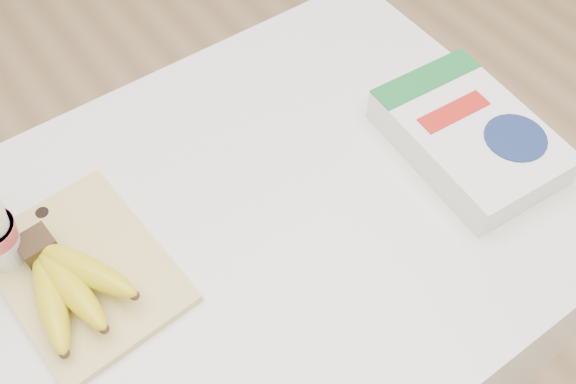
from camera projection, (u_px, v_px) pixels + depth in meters
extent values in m
cube|color=white|center=(240.00, 350.00, 1.31)|extent=(1.14, 0.76, 0.85)
cube|color=#E2CA7C|center=(84.00, 271.00, 0.92)|extent=(0.23, 0.30, 0.01)
cube|color=#382816|center=(37.00, 246.00, 0.91)|extent=(0.05, 0.05, 0.03)
ellipsoid|color=yellow|center=(51.00, 299.00, 0.87)|extent=(0.07, 0.18, 0.05)
sphere|color=#382816|center=(64.00, 353.00, 0.82)|extent=(0.01, 0.01, 0.01)
ellipsoid|color=yellow|center=(70.00, 287.00, 0.87)|extent=(0.06, 0.18, 0.05)
sphere|color=#382816|center=(104.00, 329.00, 0.84)|extent=(0.01, 0.01, 0.01)
ellipsoid|color=yellow|center=(85.00, 270.00, 0.88)|extent=(0.11, 0.18, 0.05)
sphere|color=#382816|center=(135.00, 296.00, 0.86)|extent=(0.01, 0.01, 0.01)
cube|color=white|center=(469.00, 137.00, 1.04)|extent=(0.21, 0.30, 0.06)
cube|color=#176A2E|center=(426.00, 78.00, 1.07)|extent=(0.20, 0.06, 0.00)
cylinder|color=navy|center=(516.00, 138.00, 1.00)|extent=(0.10, 0.10, 0.00)
cube|color=#B21D14|center=(454.00, 112.00, 1.03)|extent=(0.13, 0.04, 0.00)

